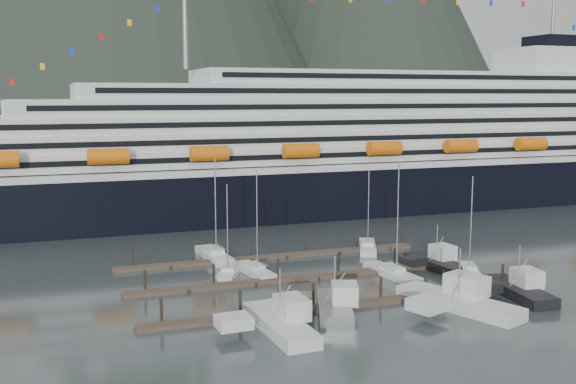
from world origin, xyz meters
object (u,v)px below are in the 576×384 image
Objects in this scene: sailboat_a at (229,273)px; sailboat_b at (255,271)px; sailboat_g at (368,247)px; sailboat_h at (468,272)px; cruise_ship at (365,154)px; trawler_e at (436,262)px; trawler_a at (279,322)px; trawler_c at (458,301)px; trawler_b at (333,306)px; trawler_d at (517,289)px; sailboat_d at (392,273)px; sailboat_e at (214,256)px.

sailboat_b reaches higher than sailboat_a.
sailboat_b is at bearing -68.02° from sailboat_a.
sailboat_g is 19.90m from sailboat_h.
cruise_ship is at bearing -0.49° from sailboat_g.
cruise_ship reaches higher than sailboat_g.
sailboat_b is 26.51m from trawler_e.
trawler_c is at bearing -93.04° from trawler_a.
trawler_a reaches higher than trawler_e.
sailboat_a is 0.88× the size of sailboat_b.
trawler_b is at bearing 134.60° from sailboat_h.
trawler_e is (7.71, 17.12, -0.08)m from trawler_c.
sailboat_g is at bearing -12.79° from trawler_b.
cruise_ship is at bearing -16.27° from sailboat_a.
sailboat_b is 1.24× the size of trawler_d.
trawler_e is at bearing -139.44° from sailboat_g.
sailboat_b is 35.25m from trawler_d.
sailboat_d is at bearing 98.06° from sailboat_h.
sailboat_d is 17.14m from trawler_d.
sailboat_g reaches higher than trawler_a.
sailboat_e is at bearing 42.56° from sailboat_d.
sailboat_e reaches higher than sailboat_b.
trawler_a is (-1.03, -33.86, 0.49)m from sailboat_e.
trawler_a is at bearing 98.15° from trawler_d.
sailboat_d is 10.83m from sailboat_h.
trawler_b is 26.18m from trawler_e.
cruise_ship is 60.09m from sailboat_d.
trawler_c is (14.57, -3.38, 0.05)m from trawler_b.
sailboat_e is 1.46× the size of trawler_e.
sailboat_e is 44.86m from trawler_d.
trawler_a is 1.12× the size of trawler_d.
sailboat_b is 1.11× the size of trawler_a.
sailboat_h is (31.73, -11.08, 0.02)m from sailboat_a.
sailboat_h is at bearing -101.80° from cruise_ship.
sailboat_g is 31.53m from trawler_c.
sailboat_e reaches higher than sailboat_g.
trawler_d is at bearing -101.34° from trawler_c.
sailboat_h is 5.25m from trawler_e.
sailboat_h is at bearing -72.00° from trawler_a.
trawler_b is at bearing -171.64° from sailboat_e.
trawler_d is (-12.17, -68.25, -11.12)m from cruise_ship.
sailboat_d is at bearing 41.93° from trawler_d.
sailboat_b is at bearing 70.01° from trawler_e.
sailboat_g is 30.19m from trawler_d.
cruise_ship is 64.89m from sailboat_a.
sailboat_b is at bearing 93.43° from sailboat_h.
sailboat_b reaches higher than sailboat_h.
sailboat_g is at bearing -77.36° from sailboat_b.
trawler_b is 1.07× the size of trawler_e.
trawler_d is at bearing -149.37° from sailboat_d.
trawler_b is at bearing -133.52° from sailboat_a.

